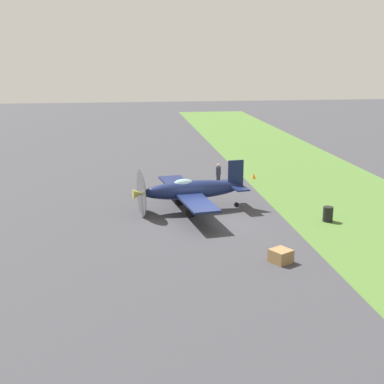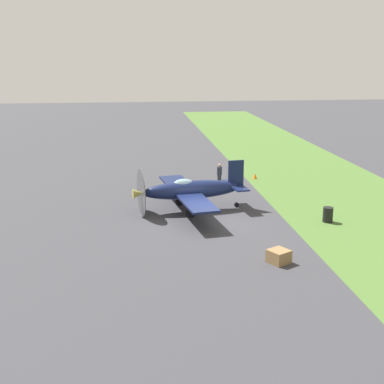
{
  "view_description": "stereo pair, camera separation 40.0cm",
  "coord_description": "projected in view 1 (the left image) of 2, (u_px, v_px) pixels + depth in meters",
  "views": [
    {
      "loc": [
        -28.71,
        4.67,
        9.75
      ],
      "look_at": [
        2.81,
        0.45,
        1.22
      ],
      "focal_mm": 48.55,
      "sensor_mm": 36.0,
      "label": 1
    },
    {
      "loc": [
        -28.76,
        4.28,
        9.75
      ],
      "look_at": [
        2.81,
        0.45,
        1.22
      ],
      "focal_mm": 48.55,
      "sensor_mm": 36.0,
      "label": 2
    }
  ],
  "objects": [
    {
      "name": "supply_crate",
      "position": [
        281.0,
        256.0,
        24.93
      ],
      "size": [
        1.23,
        1.23,
        0.64
      ],
      "primitive_type": "cube",
      "rotation": [
        0.0,
        0.0,
        0.52
      ],
      "color": "olive",
      "rests_on": "ground"
    },
    {
      "name": "ground_plane",
      "position": [
        206.0,
        224.0,
        30.61
      ],
      "size": [
        160.0,
        160.0,
        0.0
      ],
      "primitive_type": "plane",
      "color": "#38383D"
    },
    {
      "name": "fuel_drum",
      "position": [
        328.0,
        214.0,
        30.98
      ],
      "size": [
        0.6,
        0.6,
        0.9
      ],
      "primitive_type": "cylinder",
      "color": "black",
      "rests_on": "ground"
    },
    {
      "name": "ground_crew_chief",
      "position": [
        218.0,
        174.0,
        39.11
      ],
      "size": [
        0.63,
        0.38,
        1.73
      ],
      "rotation": [
        0.0,
        0.0,
        3.13
      ],
      "color": "#2D3342",
      "rests_on": "ground"
    },
    {
      "name": "airplane_lead",
      "position": [
        190.0,
        190.0,
        32.85
      ],
      "size": [
        9.22,
        7.33,
        3.26
      ],
      "rotation": [
        0.0,
        0.0,
        0.15
      ],
      "color": "#141E47",
      "rests_on": "ground"
    },
    {
      "name": "grass_verge",
      "position": [
        372.0,
        217.0,
        31.94
      ],
      "size": [
        120.0,
        11.0,
        0.01
      ],
      "primitive_type": "cube",
      "color": "#476B2D",
      "rests_on": "ground"
    },
    {
      "name": "runway_marker_cone",
      "position": [
        254.0,
        176.0,
        41.64
      ],
      "size": [
        0.36,
        0.36,
        0.44
      ],
      "primitive_type": "cone",
      "color": "orange",
      "rests_on": "ground"
    }
  ]
}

